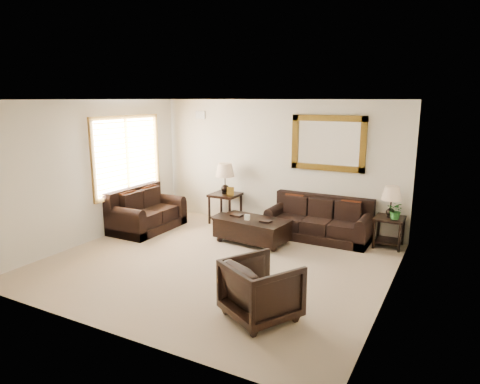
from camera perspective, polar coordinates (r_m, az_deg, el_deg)
The scene contains 11 objects.
room at distance 6.96m, azimuth -3.27°, elevation 1.02°, with size 5.51×5.01×2.71m.
window at distance 9.26m, azimuth -14.78°, elevation 4.71°, with size 0.07×1.96×1.66m.
mirror at distance 8.69m, azimuth 11.65°, elevation 6.38°, with size 1.50×0.06×1.10m.
air_vent at distance 9.94m, azimuth -5.30°, elevation 10.20°, with size 0.25×0.02×0.18m, color #999999.
sofa at distance 8.64m, azimuth 10.51°, elevation -4.11°, with size 2.00×0.86×0.82m.
loveseat at distance 9.27m, azimuth -12.51°, elevation -2.90°, with size 0.93×1.56×0.88m.
end_table_left at distance 9.41m, azimuth -1.99°, elevation 1.02°, with size 0.61×0.61×1.33m.
end_table_right at distance 8.34m, azimuth 19.44°, elevation -1.99°, with size 0.52×0.52×1.15m.
coffee_table at distance 8.23m, azimuth 1.60°, elevation -4.80°, with size 1.45×0.88×0.58m.
armchair at distance 5.47m, azimuth 2.84°, elevation -12.50°, with size 0.81×0.76×0.84m, color black.
potted_plant at distance 8.24m, azimuth 20.10°, elevation -2.58°, with size 0.29×0.33×0.25m, color #1D531C.
Camera 1 is at (3.56, -5.82, 2.72)m, focal length 32.00 mm.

